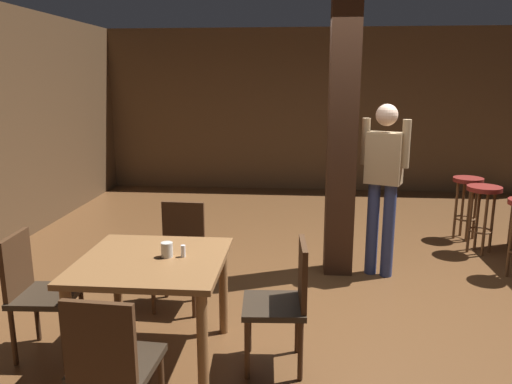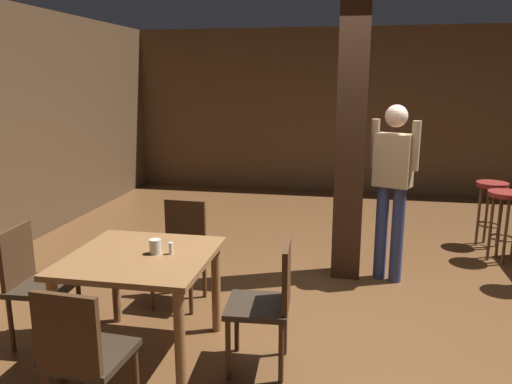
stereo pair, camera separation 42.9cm
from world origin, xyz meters
TOP-DOWN VIEW (x-y plane):
  - ground_plane at (0.00, 0.00)m, footprint 10.80×10.80m
  - wall_back at (0.00, 4.50)m, footprint 8.00×0.10m
  - pillar at (-0.15, 0.54)m, footprint 0.28×0.28m
  - dining_table at (-1.55, -1.26)m, footprint 0.98×0.98m
  - chair_west at (-2.41, -1.25)m, footprint 0.44×0.44m
  - chair_east at (-0.64, -1.27)m, footprint 0.45×0.45m
  - chair_north at (-1.58, -0.35)m, footprint 0.44×0.44m
  - chair_south at (-1.53, -2.12)m, footprint 0.44×0.44m
  - napkin_cup at (-1.46, -1.22)m, footprint 0.08×0.08m
  - salt_shaker at (-1.35, -1.21)m, footprint 0.03×0.03m
  - standing_person at (0.26, 0.48)m, footprint 0.46×0.32m
  - bar_stool_mid at (1.51, 1.24)m, footprint 0.37×0.37m
  - bar_stool_far at (1.49, 1.75)m, footprint 0.36×0.36m

SIDE VIEW (x-z plane):
  - ground_plane at x=0.00m, z-range 0.00..0.00m
  - chair_west at x=-2.41m, z-range 0.06..0.95m
  - chair_east at x=-0.64m, z-range 0.06..0.95m
  - chair_north at x=-1.58m, z-range 0.06..0.95m
  - chair_south at x=-1.53m, z-range 0.06..0.95m
  - bar_stool_far at x=1.49m, z-range 0.20..0.97m
  - bar_stool_mid at x=1.51m, z-range 0.20..0.98m
  - dining_table at x=-1.55m, z-range 0.26..1.02m
  - salt_shaker at x=-1.35m, z-range 0.76..0.84m
  - napkin_cup at x=-1.46m, z-range 0.76..0.86m
  - standing_person at x=0.26m, z-range 0.14..1.86m
  - wall_back at x=0.00m, z-range 0.00..2.80m
  - pillar at x=-0.15m, z-range 0.00..2.80m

